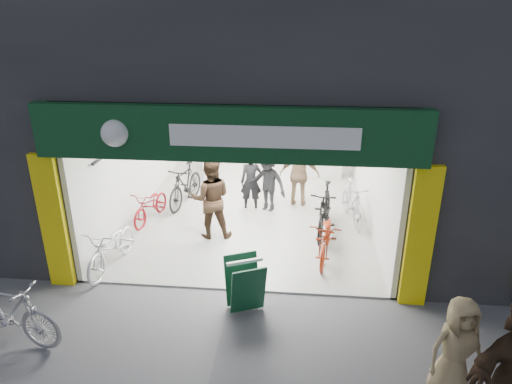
# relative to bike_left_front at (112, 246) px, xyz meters

# --- Properties ---
(ground) EXTENTS (60.00, 60.00, 0.00)m
(ground) POSITION_rel_bike_left_front_xyz_m (2.50, -0.60, -0.48)
(ground) COLOR #56565B
(ground) RESTS_ON ground
(building) EXTENTS (17.00, 10.27, 8.00)m
(building) POSITION_rel_bike_left_front_xyz_m (3.41, 4.39, 3.83)
(building) COLOR #232326
(building) RESTS_ON ground
(bike_left_front) EXTENTS (0.85, 1.90, 0.97)m
(bike_left_front) POSITION_rel_bike_left_front_xyz_m (0.00, 0.00, 0.00)
(bike_left_front) COLOR silver
(bike_left_front) RESTS_ON ground
(bike_left_midfront) EXTENTS (0.91, 1.97, 1.14)m
(bike_left_midfront) POSITION_rel_bike_left_front_xyz_m (0.70, 3.29, 0.09)
(bike_left_midfront) COLOR black
(bike_left_midfront) RESTS_ON ground
(bike_left_midback) EXTENTS (0.84, 1.67, 0.84)m
(bike_left_midback) POSITION_rel_bike_left_front_xyz_m (0.08, 2.22, -0.06)
(bike_left_midback) COLOR maroon
(bike_left_midback) RESTS_ON ground
(bike_left_back) EXTENTS (0.86, 1.97, 1.15)m
(bike_left_back) POSITION_rel_bike_left_front_xyz_m (0.70, 5.69, 0.09)
(bike_left_back) COLOR #B2B3B7
(bike_left_back) RESTS_ON ground
(bike_right_front) EXTENTS (0.88, 2.02, 1.17)m
(bike_right_front) POSITION_rel_bike_left_front_xyz_m (4.30, 1.97, 0.10)
(bike_right_front) COLOR black
(bike_right_front) RESTS_ON ground
(bike_right_mid) EXTENTS (0.86, 1.84, 0.93)m
(bike_right_mid) POSITION_rel_bike_left_front_xyz_m (4.30, 0.83, -0.02)
(bike_right_mid) COLOR maroon
(bike_right_mid) RESTS_ON ground
(bike_right_back) EXTENTS (0.78, 1.79, 1.04)m
(bike_right_back) POSITION_rel_bike_left_front_xyz_m (5.00, 2.64, 0.04)
(bike_right_back) COLOR #AAA9AE
(bike_right_back) RESTS_ON ground
(parked_bike) EXTENTS (1.91, 0.83, 1.11)m
(parked_bike) POSITION_rel_bike_left_front_xyz_m (-0.72, -2.33, 0.07)
(parked_bike) COLOR #A8A7AB
(parked_bike) RESTS_ON ground
(customer_a) EXTENTS (0.59, 0.41, 1.53)m
(customer_a) POSITION_rel_bike_left_front_xyz_m (2.46, 3.18, 0.28)
(customer_a) COLOR black
(customer_a) RESTS_ON ground
(customer_b) EXTENTS (1.02, 0.85, 1.91)m
(customer_b) POSITION_rel_bike_left_front_xyz_m (1.73, 1.52, 0.47)
(customer_b) COLOR #3D291B
(customer_b) RESTS_ON ground
(customer_c) EXTENTS (1.20, 1.01, 1.62)m
(customer_c) POSITION_rel_bike_left_front_xyz_m (2.90, 3.07, 0.33)
(customer_c) COLOR black
(customer_c) RESTS_ON ground
(customer_d) EXTENTS (1.07, 0.51, 1.78)m
(customer_d) POSITION_rel_bike_left_front_xyz_m (3.70, 3.49, 0.41)
(customer_d) COLOR #947556
(customer_d) RESTS_ON ground
(pedestrian_near) EXTENTS (0.84, 0.64, 1.53)m
(pedestrian_near) POSITION_rel_bike_left_front_xyz_m (5.80, -2.75, 0.28)
(pedestrian_near) COLOR #8E7953
(pedestrian_near) RESTS_ON ground
(sandwich_board) EXTENTS (0.80, 0.81, 0.93)m
(sandwich_board) POSITION_rel_bike_left_front_xyz_m (2.81, -1.10, 0.03)
(sandwich_board) COLOR #0F3D23
(sandwich_board) RESTS_ON ground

